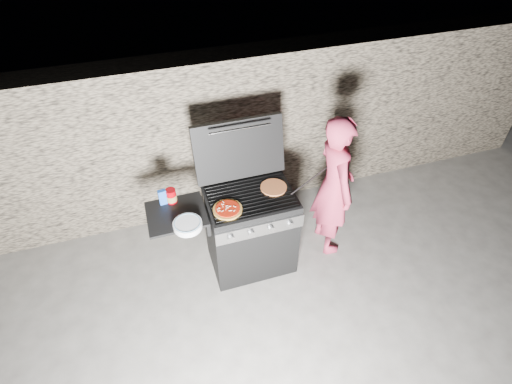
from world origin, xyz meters
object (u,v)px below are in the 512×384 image
object	(u,v)px
gas_grill	(226,237)
person	(334,187)
sauce_jar	(171,196)
pizza_topped	(228,209)

from	to	relation	value
gas_grill	person	distance (m)	1.15
sauce_jar	gas_grill	bearing A→B (deg)	-19.65
gas_grill	person	size ratio (longest dim) A/B	0.86
pizza_topped	person	distance (m)	1.11
sauce_jar	pizza_topped	bearing A→B (deg)	-31.00
gas_grill	sauce_jar	world-z (taller)	sauce_jar
gas_grill	sauce_jar	distance (m)	0.69
pizza_topped	sauce_jar	size ratio (longest dim) A/B	1.85
sauce_jar	person	bearing A→B (deg)	-4.60
pizza_topped	person	bearing A→B (deg)	7.30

